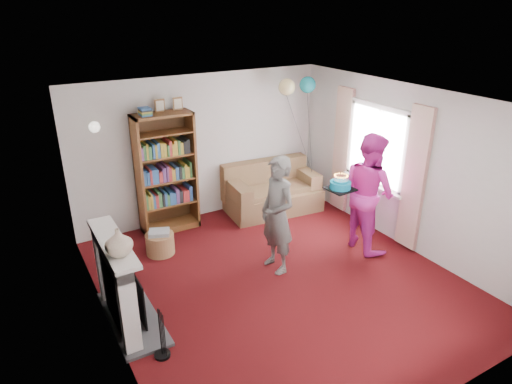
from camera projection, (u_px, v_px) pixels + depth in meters
ground at (279, 280)px, 6.34m from camera, size 5.00×5.00×0.00m
wall_back at (202, 148)px, 7.85m from camera, size 4.50×0.02×2.50m
wall_left at (102, 242)px, 4.81m from camera, size 0.02×5.00×2.50m
wall_right at (407, 168)px, 6.89m from camera, size 0.02×5.00×2.50m
ceiling at (284, 101)px, 5.36m from camera, size 4.50×5.00×0.01m
fireplace at (121, 286)px, 5.33m from camera, size 0.55×1.80×1.12m
window_bay at (375, 160)px, 7.36m from camera, size 0.14×2.02×2.20m
wall_sconce at (94, 127)px, 6.68m from camera, size 0.16×0.23×0.16m
bookcase at (166, 174)px, 7.45m from camera, size 0.94×0.42×2.19m
sofa at (271, 192)px, 8.38m from camera, size 1.67×0.89×0.89m
wicker_basket at (160, 243)px, 6.96m from camera, size 0.43×0.43×0.39m
person_striped at (277, 215)px, 6.31m from camera, size 0.44×0.64×1.70m
person_magenta at (369, 192)px, 6.89m from camera, size 0.74×0.93×1.84m
birthday_cake at (340, 185)px, 6.54m from camera, size 0.36×0.36×0.22m
balloons at (297, 86)px, 7.90m from camera, size 0.73×0.44×1.70m
mantel_vase at (119, 242)px, 4.74m from camera, size 0.36×0.36×0.30m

